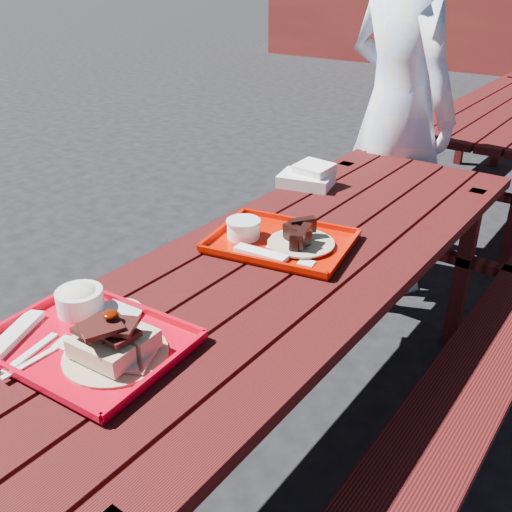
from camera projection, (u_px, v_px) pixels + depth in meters
name	position (u px, v px, depth m)	size (l,w,h in m)	color
ground	(280.00, 437.00, 2.12)	(60.00, 60.00, 0.00)	black
picnic_table_near	(283.00, 310.00, 1.86)	(1.41, 2.40, 0.75)	#4B0F0E
near_tray	(94.00, 331.00, 1.37)	(0.48, 0.39, 0.14)	red
far_tray	(278.00, 239.00, 1.85)	(0.50, 0.42, 0.07)	#BA1000
white_cloth	(308.00, 177.00, 2.35)	(0.24, 0.20, 0.09)	white
person	(397.00, 110.00, 2.80)	(0.68, 0.45, 1.86)	#C0D9FE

